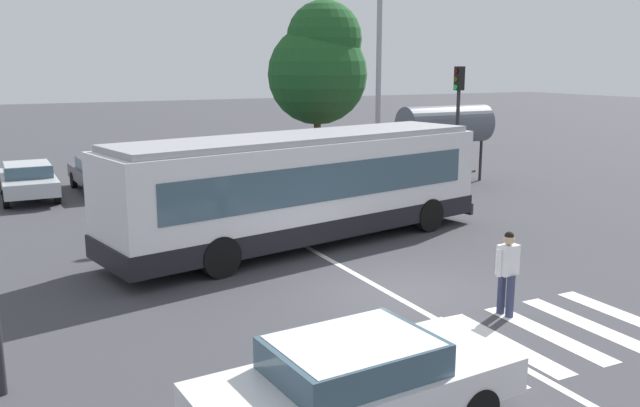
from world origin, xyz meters
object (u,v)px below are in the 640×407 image
object	(u,v)px
foreground_sedan	(357,380)
bus_stop_shelter	(445,126)
city_transit_bus	(304,188)
parked_car_teal	(234,164)
parked_car_black	(175,169)
parked_car_blue	(294,161)
pedestrian_crossing_street	(507,269)
parked_car_charcoal	(102,172)
traffic_light_far_corner	(458,108)
parked_car_silver	(28,179)
background_tree_right	(319,64)
twin_arm_street_lamp	(379,43)
parked_car_red	(350,156)

from	to	relation	value
foreground_sedan	bus_stop_shelter	xyz separation A→B (m)	(12.79, 15.20, 1.65)
city_transit_bus	parked_car_teal	world-z (taller)	city_transit_bus
parked_car_black	parked_car_blue	world-z (taller)	same
pedestrian_crossing_street	parked_car_charcoal	bearing A→B (deg)	106.17
city_transit_bus	traffic_light_far_corner	bearing A→B (deg)	27.62
parked_car_silver	bus_stop_shelter	size ratio (longest dim) A/B	1.13
bus_stop_shelter	background_tree_right	xyz separation A→B (m)	(-1.62, 8.33, 2.49)
pedestrian_crossing_street	parked_car_black	size ratio (longest dim) A/B	0.38
foreground_sedan	traffic_light_far_corner	distance (m)	18.58
parked_car_blue	parked_car_silver	bearing A→B (deg)	179.49
parked_car_silver	traffic_light_far_corner	bearing A→B (deg)	-20.57
parked_car_black	parked_car_blue	xyz separation A→B (m)	(5.32, 0.06, 0.00)
parked_car_black	parked_car_blue	size ratio (longest dim) A/B	1.01
foreground_sedan	parked_car_teal	bearing A→B (deg)	75.27
foreground_sedan	parked_car_blue	size ratio (longest dim) A/B	1.03
parked_car_charcoal	traffic_light_far_corner	bearing A→B (deg)	-25.84
twin_arm_street_lamp	background_tree_right	distance (m)	9.17
parked_car_charcoal	bus_stop_shelter	bearing A→B (deg)	-19.41
parked_car_silver	twin_arm_street_lamp	size ratio (longest dim) A/B	0.49
city_transit_bus	bus_stop_shelter	distance (m)	11.07
foreground_sedan	bus_stop_shelter	bearing A→B (deg)	49.93
parked_car_silver	parked_car_teal	size ratio (longest dim) A/B	0.98
parked_car_black	bus_stop_shelter	bearing A→B (deg)	-21.66
bus_stop_shelter	traffic_light_far_corner	bearing A→B (deg)	-109.31
bus_stop_shelter	background_tree_right	bearing A→B (deg)	100.99
parked_car_black	parked_car_red	size ratio (longest dim) A/B	0.99
parked_car_charcoal	background_tree_right	xyz separation A→B (m)	(11.38, 3.75, 4.14)
city_transit_bus	parked_car_black	world-z (taller)	city_transit_bus
parked_car_charcoal	parked_car_red	distance (m)	10.89
parked_car_red	bus_stop_shelter	xyz separation A→B (m)	(2.12, -4.21, 1.65)
parked_car_blue	parked_car_black	bearing A→B (deg)	-179.38
parked_car_blue	parked_car_charcoal	bearing A→B (deg)	176.79
bus_stop_shelter	parked_car_black	bearing A→B (deg)	158.34
parked_car_charcoal	parked_car_blue	world-z (taller)	same
parked_car_charcoal	background_tree_right	distance (m)	12.68
parked_car_blue	parked_car_red	xyz separation A→B (m)	(2.82, 0.08, 0.00)
parked_car_black	parked_car_teal	world-z (taller)	same
background_tree_right	parked_car_black	bearing A→B (deg)	-153.74
bus_stop_shelter	twin_arm_street_lamp	bearing A→B (deg)	-170.59
pedestrian_crossing_street	traffic_light_far_corner	world-z (taller)	traffic_light_far_corner
parked_car_silver	parked_car_blue	world-z (taller)	same
parked_car_teal	traffic_light_far_corner	size ratio (longest dim) A/B	0.95
city_transit_bus	parked_car_black	size ratio (longest dim) A/B	2.56
parked_car_charcoal	parked_car_teal	distance (m)	5.38
parked_car_black	pedestrian_crossing_street	bearing A→B (deg)	-82.31
parked_car_blue	bus_stop_shelter	size ratio (longest dim) A/B	1.13
parked_car_black	twin_arm_street_lamp	distance (m)	9.50
parked_car_blue	twin_arm_street_lamp	distance (m)	6.95
city_transit_bus	parked_car_blue	bearing A→B (deg)	67.00
parked_car_silver	parked_car_charcoal	xyz separation A→B (m)	(2.67, 0.36, 0.00)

